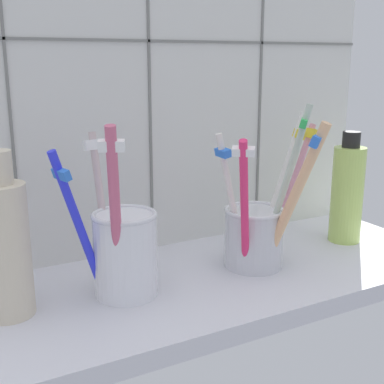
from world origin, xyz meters
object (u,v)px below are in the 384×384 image
Objects in this scene: soap_bottle at (347,192)px; ceramic_vase at (4,245)px; toothbrush_cup_left at (122,247)px; toothbrush_cup_right at (256,226)px.

ceramic_vase is at bearing -179.86° from soap_bottle.
toothbrush_cup_left is 1.15× the size of ceramic_vase.
toothbrush_cup_right is 15.48cm from soap_bottle.
soap_bottle is (31.52, 0.98, 1.59)cm from toothbrush_cup_left.
toothbrush_cup_left reaches higher than soap_bottle.
toothbrush_cup_left is at bearing 178.43° from toothbrush_cup_right.
ceramic_vase is (-27.23, 1.31, 2.13)cm from toothbrush_cup_right.
ceramic_vase is (-11.03, 0.87, 1.91)cm from toothbrush_cup_left.
toothbrush_cup_left is 16.21cm from toothbrush_cup_right.
toothbrush_cup_left is at bearing -178.23° from soap_bottle.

